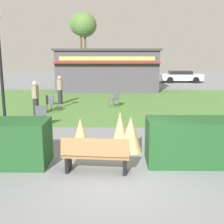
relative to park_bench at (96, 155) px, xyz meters
The scene contains 20 objects.
ground_plane 0.91m from the park_bench, 38.40° to the right, with size 80.00×80.00×0.00m, color slate.
lawn_patch 10.44m from the park_bench, 86.66° to the left, with size 36.00×12.00×0.01m, color #4C7A38.
park_bench is the anchor object (origin of this frame).
hedge_left 2.36m from the park_bench, 167.24° to the left, with size 1.95×1.10×1.23m, color #1E4C23.
hedge_right 2.65m from the park_bench, 15.06° to the left, with size 2.40×1.10×1.24m, color #1E4C23.
ornamental_grass_behind_left 1.90m from the park_bench, 59.83° to the left, with size 0.72×0.72×1.09m, color tan.
ornamental_grass_behind_right 1.55m from the park_bench, 111.60° to the left, with size 0.65×0.65×1.08m, color tan.
ornamental_grass_behind_center 2.00m from the park_bench, 71.57° to the left, with size 0.58×0.58×1.20m, color tan.
lamppost_mid 6.31m from the park_bench, 133.03° to the left, with size 0.36×0.36×4.54m.
food_kiosk 16.45m from the park_bench, 90.73° to the left, with size 8.22×4.27×3.33m.
cafe_chair_west 5.29m from the park_bench, 119.48° to the left, with size 0.53×0.53×0.89m.
cafe_chair_east 7.91m from the park_bench, 110.97° to the left, with size 0.57×0.57×0.89m.
cafe_chair_north 8.97m from the park_bench, 87.35° to the left, with size 0.62×0.62×0.89m.
person_strolling 10.25m from the park_bench, 106.17° to the left, with size 0.34×0.34×1.69m.
person_standing 7.51m from the park_bench, 117.03° to the left, with size 0.34×0.34×1.69m.
parked_car_west_slot 22.98m from the park_bench, 96.66° to the left, with size 4.22×2.09×1.20m.
parked_car_center_slot 22.99m from the park_bench, 83.15° to the left, with size 4.22×2.10×1.20m.
parked_car_east_slot 23.96m from the park_bench, 72.31° to the left, with size 4.26×2.17×1.20m.
tree_left_bg 31.56m from the park_bench, 97.63° to the left, with size 2.80×2.80×8.01m.
tree_right_bg 28.39m from the park_bench, 96.70° to the left, with size 2.80×2.80×7.64m.
Camera 1 is at (-0.10, -6.17, 2.98)m, focal length 44.86 mm.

